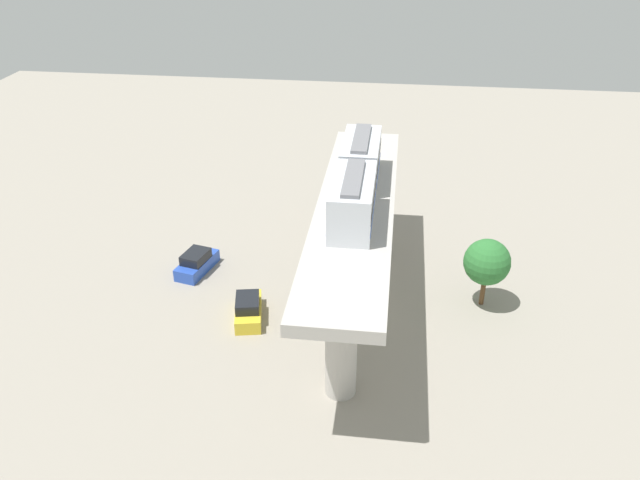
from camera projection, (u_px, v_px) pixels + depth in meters
name	position (u px, v px, depth m)	size (l,w,h in m)	color
ground_plane	(352.00, 306.00, 47.46)	(120.00, 120.00, 0.00)	gray
viaduct	(355.00, 231.00, 44.41)	(5.20, 28.00, 8.40)	#B7B2AA
train	(357.00, 179.00, 43.17)	(2.64, 13.55, 3.24)	silver
parked_car_blue	(197.00, 263.00, 51.37)	(2.73, 4.50, 1.76)	#284CB7
parked_car_yellow	(248.00, 309.00, 45.83)	(2.58, 4.47, 1.76)	yellow
tree_near_viaduct	(487.00, 262.00, 45.99)	(3.37, 3.37, 5.27)	brown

